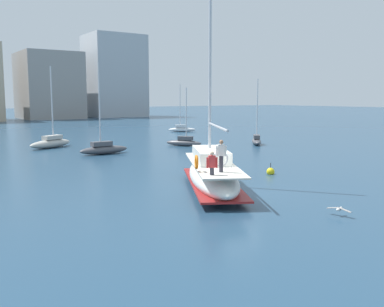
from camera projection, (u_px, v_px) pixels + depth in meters
The scene contains 9 objects.
ground_plane at pixel (233, 194), 22.73m from camera, with size 400.00×400.00×0.00m, color navy.
main_sailboat at pixel (212, 173), 23.77m from camera, with size 6.73×9.57×13.11m.
moored_sloop_near at pixel (104, 148), 38.66m from camera, with size 4.72×1.39×8.14m.
moored_sloop_far at pixel (256, 140), 46.64m from camera, with size 3.31×3.74×7.03m.
moored_catamaran at pixel (51, 142), 43.51m from camera, with size 5.23×3.56×8.19m.
moored_cutter_left at pixel (184, 142), 45.16m from camera, with size 3.03×3.69×6.09m.
moored_ketch_distant at pixel (182, 129), 63.84m from camera, with size 3.91×2.94×7.02m.
seagull at pixel (339, 209), 18.42m from camera, with size 0.48×1.09×0.17m.
mooring_buoy at pixel (271, 172), 28.59m from camera, with size 0.54×0.54×0.87m.
Camera 1 is at (-14.38, -17.14, 5.06)m, focal length 40.17 mm.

